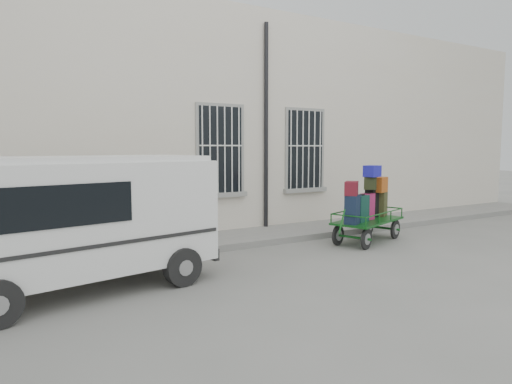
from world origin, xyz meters
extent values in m
plane|color=slate|center=(0.00, 0.00, 0.00)|extent=(80.00, 80.00, 0.00)
cube|color=beige|center=(0.00, 5.50, 3.00)|extent=(24.00, 5.00, 6.00)
cylinder|color=black|center=(0.95, 2.92, 2.80)|extent=(0.11, 0.11, 5.60)
cube|color=black|center=(-0.40, 2.98, 2.25)|extent=(1.20, 0.08, 2.20)
cube|color=gray|center=(-0.40, 2.96, 1.09)|extent=(1.45, 0.22, 0.12)
cube|color=black|center=(2.30, 2.98, 2.25)|extent=(1.20, 0.08, 2.20)
cube|color=gray|center=(2.30, 2.96, 1.09)|extent=(1.45, 0.22, 0.12)
cube|color=slate|center=(0.00, 2.20, 0.07)|extent=(24.00, 1.70, 0.15)
cylinder|color=black|center=(1.74, -0.11, 0.24)|extent=(0.47, 0.21, 0.48)
cylinder|color=gray|center=(1.74, -0.11, 0.24)|extent=(0.28, 0.17, 0.26)
cylinder|color=black|center=(1.49, 0.58, 0.24)|extent=(0.47, 0.21, 0.48)
cylinder|color=gray|center=(1.49, 0.58, 0.24)|extent=(0.28, 0.17, 0.26)
cylinder|color=black|center=(3.27, 0.43, 0.24)|extent=(0.47, 0.21, 0.48)
cylinder|color=gray|center=(3.27, 0.43, 0.24)|extent=(0.28, 0.17, 0.26)
cylinder|color=black|center=(3.03, 1.12, 0.24)|extent=(0.47, 0.21, 0.48)
cylinder|color=gray|center=(3.03, 1.12, 0.24)|extent=(0.28, 0.17, 0.26)
cube|color=#125119|center=(2.38, 0.51, 0.53)|extent=(2.31, 1.60, 0.05)
cylinder|color=#125119|center=(1.16, 0.08, 0.67)|extent=(0.27, 0.13, 0.54)
cube|color=black|center=(1.64, 0.24, 0.88)|extent=(0.50, 0.45, 0.66)
cube|color=black|center=(1.64, 0.24, 1.23)|extent=(0.21, 0.19, 0.03)
cube|color=#0D302E|center=(2.00, 0.37, 0.86)|extent=(0.52, 0.40, 0.63)
cube|color=black|center=(2.00, 0.37, 1.19)|extent=(0.22, 0.18, 0.03)
cube|color=maroon|center=(2.38, 0.53, 0.87)|extent=(0.35, 0.26, 0.64)
cube|color=black|center=(2.38, 0.53, 1.21)|extent=(0.16, 0.14, 0.03)
cube|color=black|center=(2.79, 0.78, 0.92)|extent=(0.40, 0.33, 0.74)
cube|color=black|center=(2.79, 0.78, 1.31)|extent=(0.17, 0.16, 0.03)
cube|color=#303118|center=(3.13, 0.80, 0.87)|extent=(0.49, 0.43, 0.63)
cube|color=black|center=(3.13, 0.80, 1.20)|extent=(0.20, 0.17, 0.03)
cube|color=#5B1223|center=(1.63, 0.29, 1.37)|extent=(0.53, 0.51, 0.32)
cube|color=black|center=(2.50, 0.57, 1.45)|extent=(0.52, 0.52, 0.31)
cube|color=maroon|center=(2.98, 0.70, 1.37)|extent=(0.50, 0.39, 0.38)
cube|color=navy|center=(2.45, 0.47, 1.74)|extent=(0.44, 0.38, 0.28)
cube|color=silver|center=(-4.39, 0.09, 1.22)|extent=(4.45, 2.53, 1.72)
cube|color=silver|center=(-4.39, 0.09, 2.12)|extent=(4.24, 2.35, 0.10)
cube|color=black|center=(-4.79, -0.91, 1.51)|extent=(2.07, 0.41, 0.59)
cube|color=black|center=(-2.31, 0.46, 1.51)|extent=(0.27, 1.32, 0.52)
cube|color=black|center=(-2.32, 0.46, 0.41)|extent=(0.41, 1.75, 0.21)
cube|color=white|center=(-2.28, 0.46, 0.63)|extent=(0.10, 0.40, 0.11)
cylinder|color=black|center=(-2.87, -0.53, 0.32)|extent=(0.68, 0.32, 0.65)
cylinder|color=black|center=(-3.18, 1.19, 0.32)|extent=(0.68, 0.32, 0.65)
camera|label=1|loc=(-5.65, -7.55, 2.30)|focal=32.00mm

